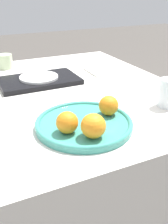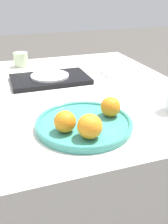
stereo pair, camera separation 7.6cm
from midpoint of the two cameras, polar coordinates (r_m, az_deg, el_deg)
table at (r=1.22m, az=-7.28°, el=-12.39°), size 1.21×1.06×0.75m
fruit_platter at (r=0.78m, az=2.80°, el=-2.58°), size 0.29×0.29×0.02m
orange_0 at (r=0.71m, az=-1.12°, el=-2.18°), size 0.06×0.06×0.06m
orange_1 at (r=0.81m, az=8.50°, el=1.08°), size 0.06×0.06×0.06m
orange_2 at (r=0.68m, az=4.44°, el=-3.22°), size 0.07×0.07×0.07m
serving_tray at (r=1.16m, az=-5.55°, el=7.12°), size 0.33×0.21×0.02m
side_plate at (r=1.16m, az=-5.58°, el=7.82°), size 0.17×0.17×0.01m
cup_2 at (r=1.40m, az=-12.07°, el=11.09°), size 0.07×0.07×0.07m
napkin at (r=1.29m, az=8.61°, el=8.66°), size 0.14×0.14×0.01m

